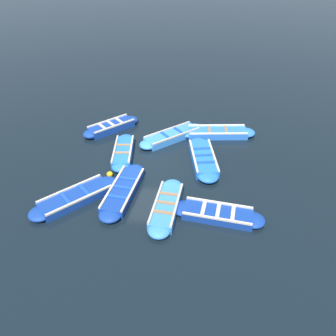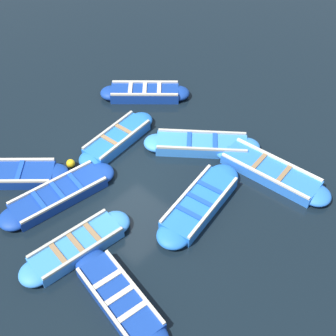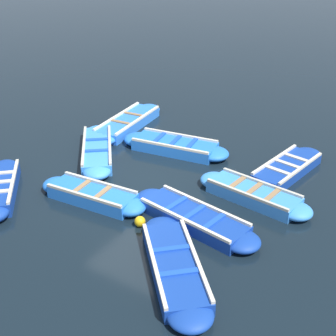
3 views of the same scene
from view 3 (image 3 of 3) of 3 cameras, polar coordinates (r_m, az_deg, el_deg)
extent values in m
plane|color=black|center=(13.13, -3.52, -2.22)|extent=(120.00, 120.00, 0.00)
cube|color=#3884E0|center=(14.91, -8.62, 2.16)|extent=(2.80, 2.51, 0.34)
ellipsoid|color=#3884E0|center=(16.23, -8.57, 4.39)|extent=(1.16, 1.16, 0.34)
ellipsoid|color=#3884E0|center=(13.62, -8.68, -0.49)|extent=(1.16, 1.16, 0.34)
cube|color=#B2AD9E|center=(14.85, -10.22, 2.77)|extent=(2.25, 1.86, 0.07)
cube|color=#B2AD9E|center=(14.81, -7.13, 2.96)|extent=(2.25, 1.86, 0.07)
cube|color=#1947B7|center=(15.20, -8.65, 3.47)|extent=(0.60, 0.69, 0.04)
cube|color=#1947B7|center=(14.46, -8.69, 2.12)|extent=(0.60, 0.69, 0.04)
cube|color=blue|center=(16.82, -4.91, 5.48)|extent=(3.06, 1.20, 0.34)
ellipsoid|color=blue|center=(18.00, -2.41, 7.13)|extent=(0.97, 0.94, 0.34)
ellipsoid|color=blue|center=(15.68, -7.77, 3.58)|extent=(0.97, 0.94, 0.34)
cube|color=silver|center=(16.96, -6.19, 6.37)|extent=(2.92, 0.34, 0.07)
cube|color=silver|center=(16.53, -3.66, 5.88)|extent=(2.92, 0.34, 0.07)
cube|color=olive|center=(17.08, -4.19, 6.56)|extent=(0.21, 0.84, 0.04)
cube|color=olive|center=(16.42, -5.72, 5.58)|extent=(0.21, 0.84, 0.04)
cube|color=blue|center=(12.50, -9.20, -3.34)|extent=(1.02, 2.43, 0.34)
ellipsoid|color=blue|center=(13.17, -13.38, -2.04)|extent=(0.83, 0.85, 0.34)
ellipsoid|color=blue|center=(11.92, -4.57, -4.76)|extent=(0.83, 0.85, 0.34)
cube|color=#B2AD9E|center=(12.15, -10.31, -3.32)|extent=(0.27, 2.32, 0.07)
cube|color=#B2AD9E|center=(12.65, -8.28, -1.76)|extent=(0.27, 2.32, 0.07)
cube|color=olive|center=(12.59, -10.50, -2.21)|extent=(0.74, 0.20, 0.04)
cube|color=olive|center=(12.23, -7.99, -2.97)|extent=(0.74, 0.20, 0.04)
cube|color=navy|center=(11.49, 3.19, -6.16)|extent=(1.36, 2.89, 0.32)
ellipsoid|color=navy|center=(12.25, -1.90, -3.74)|extent=(0.99, 1.01, 0.32)
ellipsoid|color=navy|center=(10.86, 8.98, -8.82)|extent=(0.99, 1.01, 0.32)
cube|color=beige|center=(11.11, 1.84, -6.27)|extent=(0.51, 2.70, 0.07)
cube|color=beige|center=(11.67, 4.52, -4.47)|extent=(0.51, 2.70, 0.07)
cube|color=#1947B7|center=(11.70, 0.95, -4.36)|extent=(0.83, 0.27, 0.04)
cube|color=#1947B7|center=(11.39, 3.21, -5.41)|extent=(0.83, 0.27, 0.04)
cube|color=#1947B7|center=(11.10, 5.60, -6.51)|extent=(0.83, 0.27, 0.04)
cube|color=navy|center=(14.12, 14.30, -0.11)|extent=(2.64, 1.33, 0.29)
ellipsoid|color=navy|center=(15.15, 16.60, 1.58)|extent=(1.01, 0.99, 0.29)
ellipsoid|color=navy|center=(13.13, 11.64, -2.06)|extent=(1.01, 0.99, 0.29)
cube|color=beige|center=(14.21, 12.90, 1.08)|extent=(2.45, 0.49, 0.07)
cube|color=beige|center=(13.88, 15.91, 0.00)|extent=(2.45, 0.49, 0.07)
cube|color=beige|center=(14.48, 15.40, 1.22)|extent=(0.27, 0.83, 0.04)
cube|color=beige|center=(14.04, 14.38, 0.49)|extent=(0.27, 0.83, 0.04)
cube|color=beige|center=(13.62, 13.29, -0.29)|extent=(0.27, 0.83, 0.04)
cube|color=#3884E0|center=(12.59, 10.37, -3.24)|extent=(1.17, 2.54, 0.33)
ellipsoid|color=#3884E0|center=(13.12, 5.75, -1.50)|extent=(0.90, 0.92, 0.33)
ellipsoid|color=#3884E0|center=(12.16, 15.37, -5.09)|extent=(0.90, 0.92, 0.33)
cube|color=#B2AD9E|center=(12.18, 9.51, -3.19)|extent=(0.38, 2.39, 0.07)
cube|color=#B2AD9E|center=(12.80, 11.34, -1.74)|extent=(0.38, 2.39, 0.07)
cube|color=olive|center=(12.71, 8.42, -1.76)|extent=(0.78, 0.23, 0.04)
cube|color=olive|center=(12.50, 10.44, -2.51)|extent=(0.78, 0.23, 0.04)
cube|color=olive|center=(12.30, 12.54, -3.28)|extent=(0.78, 0.23, 0.04)
cube|color=navy|center=(13.42, -19.81, -2.37)|extent=(2.35, 2.26, 0.37)
ellipsoid|color=navy|center=(14.48, -19.22, 0.04)|extent=(1.10, 1.10, 0.37)
cube|color=beige|center=(13.26, -18.37, -1.42)|extent=(1.80, 1.67, 0.07)
cube|color=beige|center=(13.78, -19.68, -0.56)|extent=(0.60, 0.63, 0.04)
cube|color=blue|center=(14.99, 0.84, 2.67)|extent=(1.36, 2.76, 0.35)
ellipsoid|color=blue|center=(15.51, -3.66, 3.51)|extent=(1.04, 1.06, 0.35)
ellipsoid|color=blue|center=(14.58, 5.62, 1.75)|extent=(1.04, 1.06, 0.35)
cube|color=beige|center=(14.53, 0.14, 2.70)|extent=(0.46, 2.57, 0.07)
cube|color=beige|center=(15.29, 1.52, 4.04)|extent=(0.46, 2.57, 0.07)
cube|color=#1947B7|center=(15.12, -1.12, 3.70)|extent=(0.88, 0.27, 0.04)
cube|color=#1947B7|center=(14.91, 0.84, 3.34)|extent=(0.88, 0.27, 0.04)
cube|color=#1947B7|center=(14.72, 2.86, 2.96)|extent=(0.88, 0.27, 0.04)
cube|color=navy|center=(10.05, 0.84, -11.95)|extent=(2.68, 2.61, 0.31)
ellipsoid|color=navy|center=(11.12, -0.63, -7.43)|extent=(1.28, 1.28, 0.31)
ellipsoid|color=navy|center=(9.06, 2.72, -17.49)|extent=(1.28, 1.28, 0.31)
cube|color=beige|center=(9.86, -1.73, -11.41)|extent=(2.03, 1.92, 0.07)
cube|color=beige|center=(10.01, 3.39, -10.77)|extent=(2.03, 1.92, 0.07)
cube|color=#1947B7|center=(10.24, 0.39, -9.80)|extent=(0.69, 0.72, 0.04)
cube|color=#1947B7|center=(9.64, 1.34, -12.62)|extent=(0.69, 0.72, 0.04)
sphere|color=#EAB214|center=(11.43, -3.44, -6.53)|extent=(0.27, 0.27, 0.27)
camera|label=1|loc=(12.28, 65.60, 22.38)|focal=35.00mm
camera|label=2|loc=(17.11, 39.06, 36.01)|focal=50.00mm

